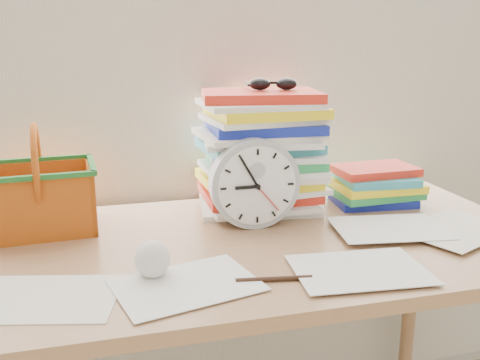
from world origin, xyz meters
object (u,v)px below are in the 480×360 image
object	(u,v)px
paper_stack	(262,151)
basket	(39,179)
desk	(248,270)
clock	(254,184)
book_stack	(375,184)

from	to	relation	value
paper_stack	basket	world-z (taller)	paper_stack
desk	clock	size ratio (longest dim) A/B	6.34
paper_stack	basket	xyz separation A→B (m)	(-0.56, -0.03, -0.03)
desk	paper_stack	xyz separation A→B (m)	(0.10, 0.22, 0.23)
paper_stack	clock	world-z (taller)	paper_stack
desk	clock	world-z (taller)	clock
desk	paper_stack	size ratio (longest dim) A/B	4.18
book_stack	basket	bearing A→B (deg)	179.57
paper_stack	book_stack	bearing A→B (deg)	-6.52
desk	book_stack	size ratio (longest dim) A/B	5.52
desk	basket	bearing A→B (deg)	157.33
desk	book_stack	world-z (taller)	book_stack
desk	clock	bearing A→B (deg)	64.40
basket	clock	bearing A→B (deg)	-15.92
paper_stack	clock	distance (m)	0.16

